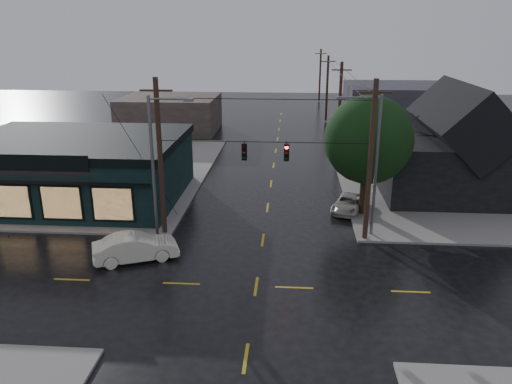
# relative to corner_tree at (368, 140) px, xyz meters

# --- Properties ---
(ground_plane) EXTENTS (160.00, 160.00, 0.00)m
(ground_plane) POSITION_rel_corner_tree_xyz_m (-7.00, -11.05, -5.52)
(ground_plane) COLOR black
(sidewalk_nw) EXTENTS (28.00, 28.00, 0.15)m
(sidewalk_nw) POSITION_rel_corner_tree_xyz_m (-27.00, 8.95, -5.44)
(sidewalk_nw) COLOR gray
(sidewalk_nw) RESTS_ON ground
(sidewalk_ne) EXTENTS (28.00, 28.00, 0.15)m
(sidewalk_ne) POSITION_rel_corner_tree_xyz_m (13.00, 8.95, -5.44)
(sidewalk_ne) COLOR gray
(sidewalk_ne) RESTS_ON ground
(pizza_shop) EXTENTS (16.30, 12.34, 4.90)m
(pizza_shop) POSITION_rel_corner_tree_xyz_m (-22.00, 1.90, -2.96)
(pizza_shop) COLOR black
(pizza_shop) RESTS_ON ground
(ne_building) EXTENTS (12.60, 11.60, 8.75)m
(ne_building) POSITION_rel_corner_tree_xyz_m (8.00, 5.95, -1.05)
(ne_building) COLOR black
(ne_building) RESTS_ON ground
(corner_tree) EXTENTS (6.16, 6.16, 8.48)m
(corner_tree) POSITION_rel_corner_tree_xyz_m (0.00, 0.00, 0.00)
(corner_tree) COLOR black
(corner_tree) RESTS_ON ground
(utility_pole_nw) EXTENTS (2.00, 0.32, 10.15)m
(utility_pole_nw) POSITION_rel_corner_tree_xyz_m (-13.50, -4.55, -5.52)
(utility_pole_nw) COLOR #331F16
(utility_pole_nw) RESTS_ON ground
(utility_pole_ne) EXTENTS (2.00, 0.32, 10.15)m
(utility_pole_ne) POSITION_rel_corner_tree_xyz_m (-0.50, -4.55, -5.52)
(utility_pole_ne) COLOR #331F16
(utility_pole_ne) RESTS_ON ground
(utility_pole_far_a) EXTENTS (2.00, 0.32, 9.65)m
(utility_pole_far_a) POSITION_rel_corner_tree_xyz_m (-0.50, 16.95, -5.52)
(utility_pole_far_a) COLOR #331F16
(utility_pole_far_a) RESTS_ON ground
(utility_pole_far_b) EXTENTS (2.00, 0.32, 9.15)m
(utility_pole_far_b) POSITION_rel_corner_tree_xyz_m (-0.50, 36.95, -5.52)
(utility_pole_far_b) COLOR #331F16
(utility_pole_far_b) RESTS_ON ground
(utility_pole_far_c) EXTENTS (2.00, 0.32, 9.15)m
(utility_pole_far_c) POSITION_rel_corner_tree_xyz_m (-0.50, 56.95, -5.52)
(utility_pole_far_c) COLOR #331F16
(utility_pole_far_c) RESTS_ON ground
(span_signal_assembly) EXTENTS (13.00, 0.48, 1.23)m
(span_signal_assembly) POSITION_rel_corner_tree_xyz_m (-6.90, -4.55, 0.18)
(span_signal_assembly) COLOR black
(span_signal_assembly) RESTS_ON ground
(streetlight_nw) EXTENTS (5.40, 0.30, 9.15)m
(streetlight_nw) POSITION_rel_corner_tree_xyz_m (-13.80, -5.25, -5.52)
(streetlight_nw) COLOR slate
(streetlight_nw) RESTS_ON ground
(streetlight_ne) EXTENTS (5.40, 0.30, 9.15)m
(streetlight_ne) POSITION_rel_corner_tree_xyz_m (0.00, -3.85, -5.52)
(streetlight_ne) COLOR slate
(streetlight_ne) RESTS_ON ground
(bg_building_west) EXTENTS (12.00, 10.00, 4.40)m
(bg_building_west) POSITION_rel_corner_tree_xyz_m (-21.00, 28.95, -3.32)
(bg_building_west) COLOR #322B24
(bg_building_west) RESTS_ON ground
(bg_building_east) EXTENTS (14.00, 12.00, 5.60)m
(bg_building_east) POSITION_rel_corner_tree_xyz_m (9.00, 33.95, -2.72)
(bg_building_east) COLOR #2A2A30
(bg_building_east) RESTS_ON ground
(sedan_cream) EXTENTS (5.14, 3.46, 1.60)m
(sedan_cream) POSITION_rel_corner_tree_xyz_m (-14.22, -8.45, -4.72)
(sedan_cream) COLOR white
(sedan_cream) RESTS_ON ground
(suv_silver) EXTENTS (3.17, 4.55, 1.15)m
(suv_silver) POSITION_rel_corner_tree_xyz_m (-1.00, 0.69, -4.94)
(suv_silver) COLOR #B2AEA4
(suv_silver) RESTS_ON ground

